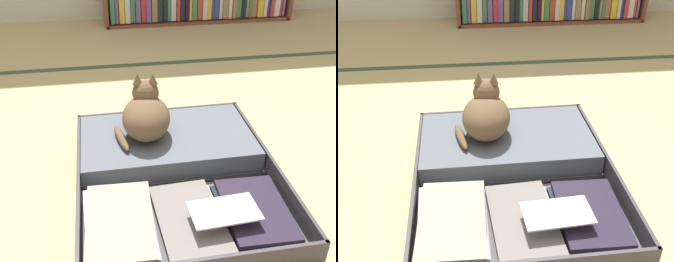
# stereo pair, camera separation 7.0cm
# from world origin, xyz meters

# --- Properties ---
(ground_plane) EXTENTS (10.00, 10.00, 0.00)m
(ground_plane) POSITION_xyz_m (0.00, 0.00, 0.00)
(ground_plane) COLOR tan
(tatami_border) EXTENTS (4.80, 0.05, 0.00)m
(tatami_border) POSITION_xyz_m (0.00, 1.40, 0.00)
(tatami_border) COLOR #384F34
(tatami_border) RESTS_ON ground_plane
(open_suitcase) EXTENTS (0.73, 0.88, 0.10)m
(open_suitcase) POSITION_xyz_m (-0.01, 0.27, 0.04)
(open_suitcase) COLOR #3C393E
(open_suitcase) RESTS_ON ground_plane
(black_cat) EXTENTS (0.24, 0.27, 0.25)m
(black_cat) POSITION_xyz_m (-0.08, 0.43, 0.19)
(black_cat) COLOR brown
(black_cat) RESTS_ON open_suitcase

